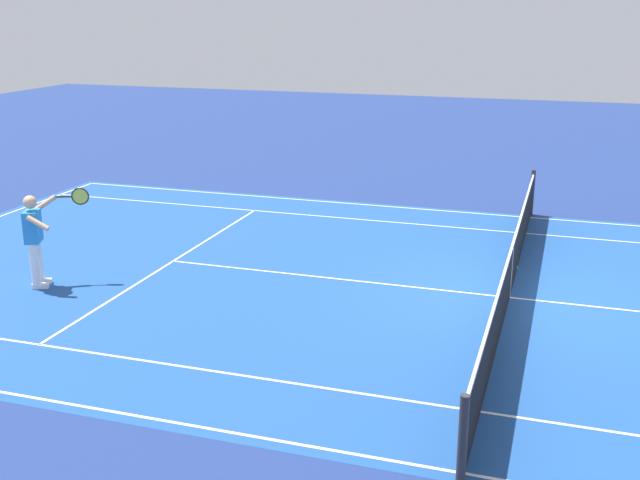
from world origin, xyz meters
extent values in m
plane|color=navy|center=(0.00, 0.00, 0.00)|extent=(60.00, 60.00, 0.00)
cube|color=#1E4C93|center=(0.00, 0.00, 0.00)|extent=(24.20, 11.40, 0.00)
cube|color=white|center=(0.00, -5.50, 0.00)|extent=(23.80, 0.05, 0.01)
cube|color=white|center=(0.00, 5.50, 0.00)|extent=(23.80, 0.05, 0.01)
cube|color=white|center=(0.00, -4.11, 0.00)|extent=(23.80, 0.05, 0.01)
cube|color=white|center=(0.00, 4.11, 0.00)|extent=(23.80, 0.05, 0.01)
cube|color=white|center=(6.40, 0.00, 0.00)|extent=(0.05, 8.22, 0.01)
cube|color=white|center=(0.00, 0.00, 0.00)|extent=(12.80, 0.05, 0.01)
cylinder|color=#2D2D33|center=(0.00, -5.80, 0.54)|extent=(0.10, 0.10, 1.08)
cylinder|color=#2D2D33|center=(0.00, 5.80, 0.54)|extent=(0.10, 0.10, 1.08)
cube|color=black|center=(0.00, 0.00, 0.44)|extent=(0.02, 11.60, 0.88)
cube|color=white|center=(0.00, 0.00, 0.95)|extent=(0.04, 11.60, 0.06)
cube|color=white|center=(0.00, 0.00, 0.44)|extent=(0.04, 0.06, 0.88)
cylinder|color=white|center=(7.95, 2.10, 0.45)|extent=(0.15, 0.15, 0.74)
cube|color=white|center=(7.89, 2.08, 0.04)|extent=(0.30, 0.21, 0.09)
cylinder|color=white|center=(8.04, 1.88, 0.45)|extent=(0.15, 0.15, 0.74)
cube|color=white|center=(7.99, 1.86, 0.04)|extent=(0.30, 0.21, 0.09)
cube|color=#2884D1|center=(8.00, 1.99, 1.10)|extent=(0.37, 0.44, 0.56)
sphere|color=#DBAA84|center=(8.00, 1.99, 1.53)|extent=(0.23, 0.23, 0.23)
cylinder|color=#DBAA84|center=(7.73, 2.18, 1.23)|extent=(0.41, 0.12, 0.26)
cylinder|color=#DBAA84|center=(7.95, 1.66, 1.43)|extent=(0.37, 0.34, 0.30)
cylinder|color=#232326|center=(7.68, 1.49, 1.54)|extent=(0.27, 0.14, 0.04)
torus|color=#232326|center=(7.41, 1.37, 1.54)|extent=(0.30, 0.14, 0.31)
cylinder|color=#C6D84C|center=(7.41, 1.37, 1.54)|extent=(0.25, 0.11, 0.27)
sphere|color=#CCE01E|center=(0.01, -1.58, 0.03)|extent=(0.07, 0.07, 0.07)
camera|label=1|loc=(-0.78, 12.87, 4.78)|focal=43.92mm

